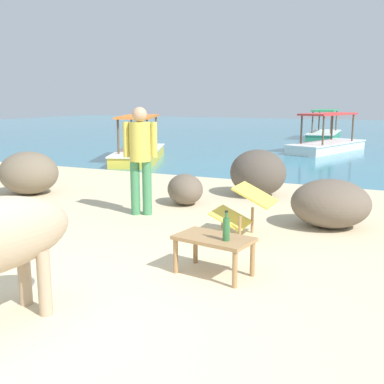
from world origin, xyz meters
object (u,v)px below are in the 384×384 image
deck_chair_far (243,208)px  boat_green (324,133)px  low_bench_table (214,243)px  person_standing (140,153)px  boat_white (327,144)px  boat_yellow (139,151)px  bottle (226,229)px

deck_chair_far → boat_green: (-1.64, 15.96, -0.13)m
low_bench_table → deck_chair_far: (-0.16, 1.34, 0.05)m
person_standing → boat_white: size_ratio=0.42×
deck_chair_far → boat_yellow: 8.10m
boat_green → low_bench_table: bearing=3.2°
deck_chair_far → person_standing: bearing=-16.6°
person_standing → boat_white: (1.10, 10.32, -0.70)m
low_bench_table → boat_yellow: size_ratio=0.21×
low_bench_table → boat_green: bearing=105.1°
deck_chair_far → low_bench_table: bearing=95.9°
low_bench_table → boat_white: 12.20m
low_bench_table → boat_yellow: boat_yellow is taller
boat_white → boat_green: (-0.95, 5.14, 0.00)m
person_standing → boat_yellow: bearing=-169.5°
low_bench_table → boat_white: size_ratio=0.21×
bottle → boat_yellow: size_ratio=0.08×
person_standing → bottle: bearing=26.6°
low_bench_table → deck_chair_far: deck_chair_far is taller
bottle → person_standing: 2.87m
boat_yellow → boat_white: 6.53m
low_bench_table → boat_green: boat_green is taller
boat_white → deck_chair_far: bearing=-158.7°
person_standing → boat_green: (0.15, 15.46, -0.70)m
low_bench_table → boat_green: 17.40m
bottle → deck_chair_far: bearing=102.5°
boat_white → low_bench_table: bearing=-158.3°
person_standing → boat_white: bearing=152.8°
bottle → deck_chair_far: size_ratio=0.38×
bottle → low_bench_table: bearing=157.1°
bottle → person_standing: person_standing is taller
boat_green → person_standing: bearing=-3.3°
bottle → boat_white: boat_white is taller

